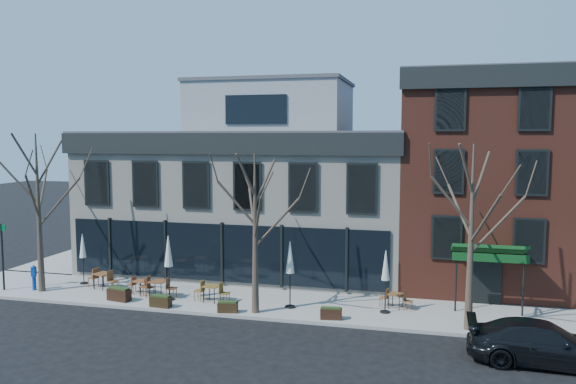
% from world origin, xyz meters
% --- Properties ---
extents(ground, '(120.00, 120.00, 0.00)m').
position_xyz_m(ground, '(0.00, 0.00, 0.00)').
color(ground, black).
rests_on(ground, ground).
extents(sidewalk_front, '(33.50, 4.70, 0.15)m').
position_xyz_m(sidewalk_front, '(3.25, -2.15, 0.07)').
color(sidewalk_front, gray).
rests_on(sidewalk_front, ground).
extents(sidewalk_side, '(4.50, 12.00, 0.15)m').
position_xyz_m(sidewalk_side, '(-11.25, 6.00, 0.07)').
color(sidewalk_side, gray).
rests_on(sidewalk_side, ground).
extents(corner_building, '(18.39, 10.39, 11.10)m').
position_xyz_m(corner_building, '(0.07, 5.07, 4.72)').
color(corner_building, silver).
rests_on(corner_building, ground).
extents(red_brick_building, '(8.20, 11.78, 11.18)m').
position_xyz_m(red_brick_building, '(13.00, 4.98, 5.64)').
color(red_brick_building, maroon).
rests_on(red_brick_building, ground).
extents(tree_corner, '(3.93, 3.98, 7.92)m').
position_xyz_m(tree_corner, '(-8.49, -3.20, 4.25)').
color(tree_corner, '#382B21').
rests_on(tree_corner, sidewalk_front).
extents(tree_mid, '(3.50, 3.55, 7.04)m').
position_xyz_m(tree_mid, '(3.01, -3.90, 3.79)').
color(tree_mid, '#382B21').
rests_on(tree_mid, sidewalk_front).
extents(tree_right, '(3.72, 3.77, 7.48)m').
position_xyz_m(tree_right, '(12.01, -3.90, 4.02)').
color(tree_right, '#382B21').
rests_on(tree_right, sidewalk_front).
extents(sign_pole, '(0.50, 0.10, 3.40)m').
position_xyz_m(sign_pole, '(-10.50, -3.50, 2.07)').
color(sign_pole, black).
rests_on(sign_pole, sidewalk_front).
extents(parked_sedan, '(5.16, 2.20, 1.48)m').
position_xyz_m(parked_sedan, '(14.32, -6.56, 0.74)').
color(parked_sedan, black).
rests_on(parked_sedan, ground).
extents(call_box, '(0.26, 0.26, 1.30)m').
position_xyz_m(call_box, '(-9.00, -3.13, 0.84)').
color(call_box, '#0B3B9A').
rests_on(call_box, sidewalk_front).
extents(cafe_set_0, '(1.95, 0.95, 1.00)m').
position_xyz_m(cafe_set_0, '(-5.73, -2.09, 0.66)').
color(cafe_set_0, brown).
rests_on(cafe_set_0, sidewalk_front).
extents(cafe_set_1, '(1.61, 0.76, 0.82)m').
position_xyz_m(cafe_set_1, '(-3.41, -2.48, 0.57)').
color(cafe_set_1, brown).
rests_on(cafe_set_1, sidewalk_front).
extents(cafe_set_2, '(1.89, 0.78, 1.00)m').
position_xyz_m(cafe_set_2, '(-2.28, -2.81, 0.66)').
color(cafe_set_2, brown).
rests_on(cafe_set_2, sidewalk_front).
extents(cafe_set_3, '(1.84, 0.80, 0.95)m').
position_xyz_m(cafe_set_3, '(0.52, -2.86, 0.64)').
color(cafe_set_3, brown).
rests_on(cafe_set_3, sidewalk_front).
extents(cafe_set_5, '(1.58, 0.81, 0.81)m').
position_xyz_m(cafe_set_5, '(9.00, -1.75, 0.57)').
color(cafe_set_5, brown).
rests_on(cafe_set_5, sidewalk_front).
extents(umbrella_0, '(0.43, 0.43, 2.68)m').
position_xyz_m(umbrella_0, '(-7.28, -1.45, 2.04)').
color(umbrella_0, black).
rests_on(umbrella_0, sidewalk_front).
extents(umbrella_1, '(0.50, 0.50, 3.10)m').
position_xyz_m(umbrella_1, '(-1.56, -3.07, 2.34)').
color(umbrella_1, black).
rests_on(umbrella_1, sidewalk_front).
extents(umbrella_3, '(0.49, 0.49, 3.05)m').
position_xyz_m(umbrella_3, '(4.32, -2.84, 2.30)').
color(umbrella_3, black).
rests_on(umbrella_3, sidewalk_front).
extents(umbrella_4, '(0.45, 0.45, 2.79)m').
position_xyz_m(umbrella_4, '(8.57, -2.54, 2.12)').
color(umbrella_4, black).
rests_on(umbrella_4, sidewalk_front).
extents(planter_0, '(1.19, 0.64, 0.63)m').
position_xyz_m(planter_0, '(-3.82, -3.76, 0.46)').
color(planter_0, black).
rests_on(planter_0, sidewalk_front).
extents(planter_1, '(1.00, 0.46, 0.55)m').
position_xyz_m(planter_1, '(-1.44, -4.20, 0.42)').
color(planter_1, black).
rests_on(planter_1, sidewalk_front).
extents(planter_2, '(0.93, 0.51, 0.49)m').
position_xyz_m(planter_2, '(1.81, -4.20, 0.40)').
color(planter_2, '#322110').
rests_on(planter_2, sidewalk_front).
extents(planter_3, '(0.96, 0.48, 0.51)m').
position_xyz_m(planter_3, '(6.41, -4.00, 0.40)').
color(planter_3, black).
rests_on(planter_3, sidewalk_front).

